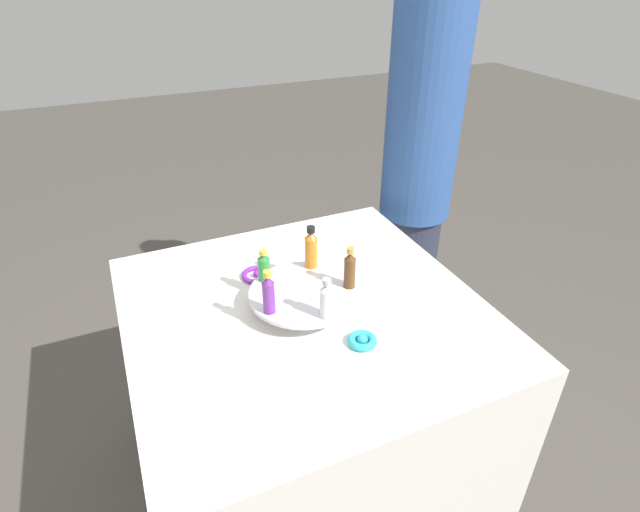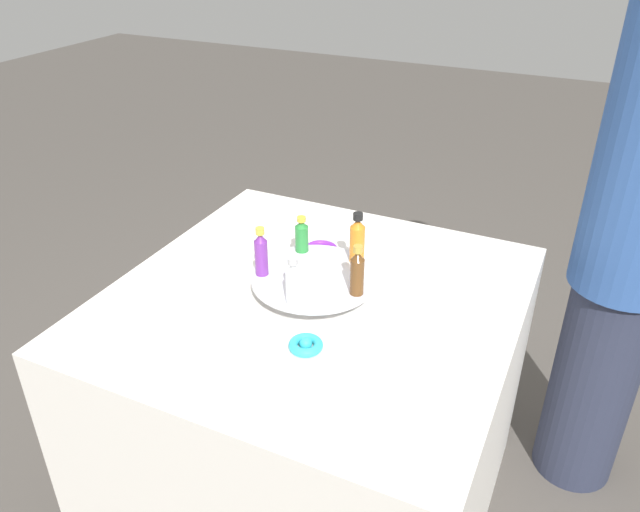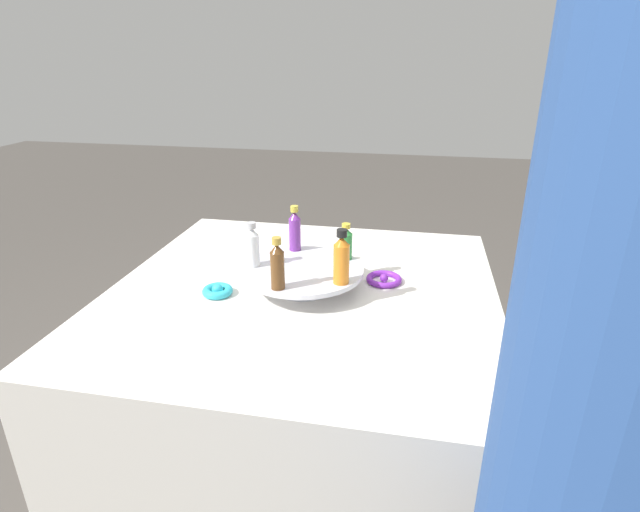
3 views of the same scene
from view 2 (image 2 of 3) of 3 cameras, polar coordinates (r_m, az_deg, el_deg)
ground_plane at (r=2.12m, az=-0.42°, el=-21.62°), size 12.00×12.00×0.00m
party_table at (r=1.83m, az=-0.47°, el=-13.90°), size 1.00×1.00×0.79m
display_stand at (r=1.56m, az=-0.53°, el=-2.27°), size 0.32×0.32×0.06m
bottle_brown at (r=1.45m, az=3.42°, el=-1.47°), size 0.03×0.03×0.13m
bottle_orange at (r=1.58m, az=3.43°, el=1.52°), size 0.04×0.04×0.14m
bottle_green at (r=1.64m, az=-1.69°, el=1.91°), size 0.04×0.04×0.10m
bottle_purple at (r=1.53m, az=-5.41°, el=0.26°), size 0.03×0.03×0.13m
bottle_clear at (r=1.42m, az=-2.47°, el=-2.44°), size 0.04×0.04×0.12m
ribbon_bow_teal at (r=1.39m, az=-1.31°, el=-8.12°), size 0.08×0.08×0.03m
ribbon_bow_purple at (r=1.76m, az=0.08°, el=0.60°), size 0.10×0.10×0.02m
person_figure at (r=1.88m, az=26.75°, el=1.46°), size 0.29×0.29×1.71m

